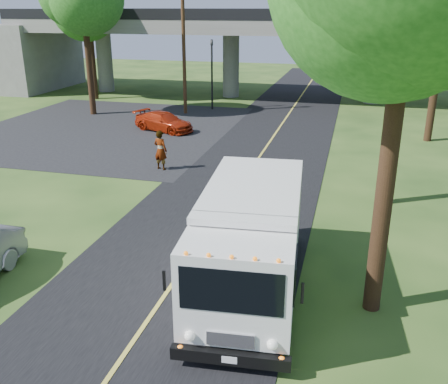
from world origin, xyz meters
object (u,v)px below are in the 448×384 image
(traffic_signal, at_px, (212,67))
(tree_left_far, at_px, (89,7))
(pedestrian, at_px, (161,150))
(step_van, at_px, (250,239))
(red_sedan, at_px, (164,122))
(utility_pole, at_px, (184,50))
(tree_left_lot, at_px, (85,0))

(traffic_signal, distance_m, tree_left_far, 11.75)
(traffic_signal, distance_m, pedestrian, 15.49)
(step_van, distance_m, red_sedan, 19.72)
(utility_pole, relative_size, pedestrian, 4.61)
(traffic_signal, distance_m, utility_pole, 2.86)
(traffic_signal, bearing_deg, red_sedan, -97.79)
(tree_left_lot, distance_m, pedestrian, 16.17)
(traffic_signal, relative_size, pedestrian, 2.66)
(traffic_signal, xyz_separation_m, step_van, (8.19, -25.00, -1.60))
(utility_pole, bearing_deg, traffic_signal, 53.13)
(red_sedan, bearing_deg, utility_pole, 25.18)
(step_van, height_order, red_sedan, step_van)
(tree_left_lot, relative_size, pedestrian, 5.37)
(traffic_signal, bearing_deg, utility_pole, -126.87)
(step_van, xyz_separation_m, pedestrian, (-6.45, 9.77, -0.62))
(traffic_signal, bearing_deg, step_van, -71.86)
(tree_left_far, bearing_deg, utility_pole, -22.43)
(traffic_signal, bearing_deg, tree_left_lot, -151.89)
(tree_left_far, distance_m, red_sedan, 15.21)
(utility_pole, distance_m, pedestrian, 14.09)
(traffic_signal, distance_m, tree_left_lot, 10.01)
(tree_left_lot, bearing_deg, utility_pole, 18.97)
(tree_left_lot, height_order, red_sedan, tree_left_lot)
(traffic_signal, height_order, tree_left_lot, tree_left_lot)
(utility_pole, bearing_deg, tree_left_lot, -161.03)
(tree_left_far, xyz_separation_m, red_sedan, (9.75, -9.45, -6.85))
(traffic_signal, xyz_separation_m, red_sedan, (-1.04, -7.61, -2.60))
(utility_pole, relative_size, step_van, 1.25)
(tree_left_far, xyz_separation_m, pedestrian, (12.54, -17.06, -6.47))
(pedestrian, bearing_deg, tree_left_far, -38.10)
(tree_left_lot, height_order, tree_left_far, tree_left_lot)
(traffic_signal, xyz_separation_m, pedestrian, (1.74, -15.23, -2.22))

